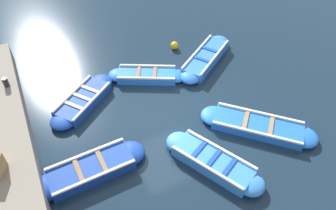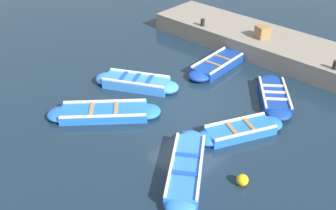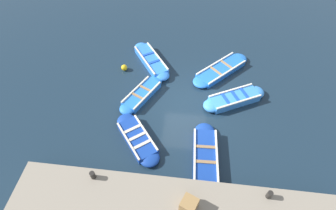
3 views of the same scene
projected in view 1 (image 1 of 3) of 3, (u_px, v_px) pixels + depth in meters
The scene contains 9 objects.
ground_plane at pixel (168, 119), 11.84m from camera, with size 120.00×120.00×0.00m, color #162838.
boat_inner_gap at pixel (213, 162), 10.27m from camera, with size 2.37×3.49×0.46m.
boat_end_of_row at pixel (258, 126), 11.39m from camera, with size 3.57×3.51×0.38m.
boat_stern_in at pixel (83, 100), 12.30m from camera, with size 3.13×2.71×0.37m.
boat_near_quay at pixel (205, 58), 14.06m from camera, with size 3.54×2.79×0.46m.
boat_far_corner at pixel (147, 75), 13.32m from camera, with size 3.18×2.17×0.38m.
boat_mid_row at pixel (91, 169), 10.11m from camera, with size 3.62×1.14×0.43m.
bollard_mid_north at pixel (6, 82), 11.74m from camera, with size 0.20×0.20×0.35m, color black.
buoy_orange_near at pixel (174, 45), 14.77m from camera, with size 0.35×0.35×0.35m, color #EAB214.
Camera 1 is at (-3.44, -7.21, 8.75)m, focal length 35.00 mm.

